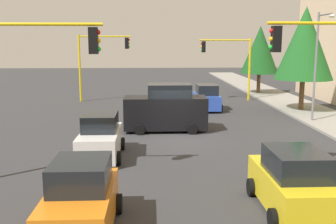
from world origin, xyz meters
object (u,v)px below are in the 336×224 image
Objects in this scene: tree_roadside_far at (260,50)px; car_orange at (81,200)px; street_lamp_curbside at (319,55)px; tree_roadside_mid at (305,43)px; car_white at (100,138)px; traffic_signal_far_right at (100,55)px; traffic_signal_near_right at (29,69)px; car_blue at (206,98)px; delivery_van_black at (166,109)px; car_yellow at (293,183)px; traffic_signal_far_left at (229,57)px.

tree_roadside_far is 1.84× the size of car_orange.
tree_roadside_mid is (-4.39, 0.80, 0.73)m from street_lamp_curbside.
street_lamp_curbside is 1.80× the size of car_white.
traffic_signal_near_right is at bearing -0.05° from traffic_signal_far_right.
traffic_signal_far_right is 0.75× the size of tree_roadside_mid.
car_blue is 13.97m from car_white.
tree_roadside_mid is 22.97m from car_orange.
tree_roadside_mid is at bearing 144.15° from car_orange.
delivery_van_black is at bearing 167.13° from car_orange.
street_lamp_curbside is at bearing 48.38° from car_blue.
street_lamp_curbside is 0.90× the size of tree_roadside_mid.
car_yellow is (12.90, -6.15, -3.45)m from street_lamp_curbside.
traffic_signal_far_right is 13.42m from delivery_van_black.
traffic_signal_far_right is at bearing -124.85° from street_lamp_curbside.
tree_roadside_far is at bearing 136.24° from traffic_signal_far_left.
car_blue is (-15.13, 8.73, -3.29)m from traffic_signal_near_right.
car_orange is at bearing -41.77° from street_lamp_curbside.
traffic_signal_near_right is at bearing -110.53° from car_yellow.
car_blue is at bearing 60.77° from traffic_signal_far_right.
car_yellow is 18.42m from car_blue.
traffic_signal_far_left reaches higher than car_yellow.
tree_roadside_mid reaches higher than delivery_van_black.
car_blue is (8.87, -6.51, -3.53)m from tree_roadside_far.
traffic_signal_far_left is 1.41× the size of car_yellow.
tree_roadside_far is 31.23m from car_orange.
traffic_signal_far_right is 20.00m from traffic_signal_near_right.
traffic_signal_far_left is 11.39m from traffic_signal_far_right.
car_white is (21.19, -13.09, -3.53)m from tree_roadside_far.
traffic_signal_far_left is 10.98m from street_lamp_curbside.
tree_roadside_far is at bearing 147.59° from traffic_signal_near_right.
car_yellow and car_blue have the same top height.
delivery_van_black is 6.10m from car_white.
tree_roadside_far is 1.41× the size of delivery_van_black.
delivery_van_black is 1.28× the size of car_blue.
traffic_signal_near_right is 9.94m from car_yellow.
traffic_signal_near_right is 0.77× the size of tree_roadside_mid.
traffic_signal_near_right is 1.52× the size of car_yellow.
delivery_van_black is 12.63m from car_orange.
delivery_van_black is (12.00, 5.30, -2.82)m from traffic_signal_far_right.
car_white is (17.19, 2.12, -3.21)m from traffic_signal_far_right.
traffic_signal_far_left is 13.71m from delivery_van_black.
tree_roadside_mid is 8.24m from car_blue.
traffic_signal_near_right reaches higher than car_white.
car_white is at bearing -28.14° from car_blue.
traffic_signal_far_left is 6.32m from car_blue.
car_yellow is 6.36m from car_orange.
car_yellow is at bearing -21.90° from tree_roadside_mid.
street_lamp_curbside reaches higher than traffic_signal_far_right.
car_yellow is at bearing 69.47° from traffic_signal_near_right.
traffic_signal_far_left reaches higher than car_blue.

